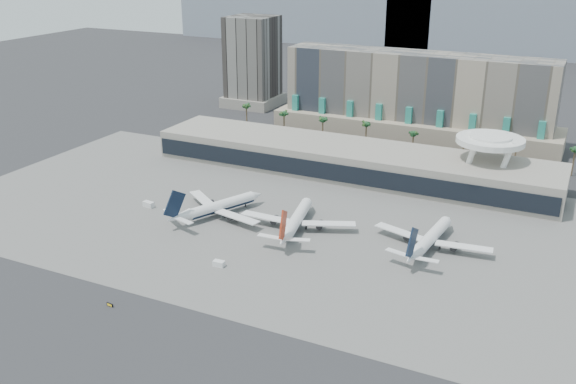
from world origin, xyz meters
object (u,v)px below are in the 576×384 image
at_px(service_vehicle_b, 219,264).
at_px(taxiway_sign, 110,305).
at_px(airliner_left, 218,207).
at_px(airliner_centre, 296,219).
at_px(airliner_right, 430,238).
at_px(service_vehicle_a, 149,204).

height_order(service_vehicle_b, taxiway_sign, service_vehicle_b).
bearing_deg(taxiway_sign, airliner_left, 99.77).
xyz_separation_m(airliner_centre, service_vehicle_b, (-9.75, -34.42, -2.74)).
bearing_deg(airliner_right, airliner_left, -168.88).
bearing_deg(service_vehicle_b, service_vehicle_a, 146.59).
height_order(airliner_centre, service_vehicle_a, airliner_centre).
relative_size(airliner_left, airliner_right, 0.95).
relative_size(airliner_left, airliner_centre, 0.93).
xyz_separation_m(airliner_right, service_vehicle_b, (-54.24, -39.81, -2.63)).
distance_m(airliner_centre, service_vehicle_a, 57.87).
height_order(service_vehicle_a, taxiway_sign, service_vehicle_a).
relative_size(airliner_right, service_vehicle_b, 11.74).
bearing_deg(taxiway_sign, service_vehicle_b, 70.52).
bearing_deg(airliner_left, service_vehicle_a, -147.07).
height_order(airliner_right, service_vehicle_a, airliner_right).
relative_size(airliner_centre, taxiway_sign, 19.13).
height_order(airliner_left, airliner_right, airliner_left).
relative_size(airliner_centre, service_vehicle_b, 11.98).
xyz_separation_m(airliner_centre, service_vehicle_a, (-57.53, -5.77, -2.59)).
distance_m(airliner_left, airliner_right, 75.00).
xyz_separation_m(airliner_right, taxiway_sign, (-68.62, -72.18, -3.04)).
bearing_deg(airliner_right, airliner_centre, -167.39).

